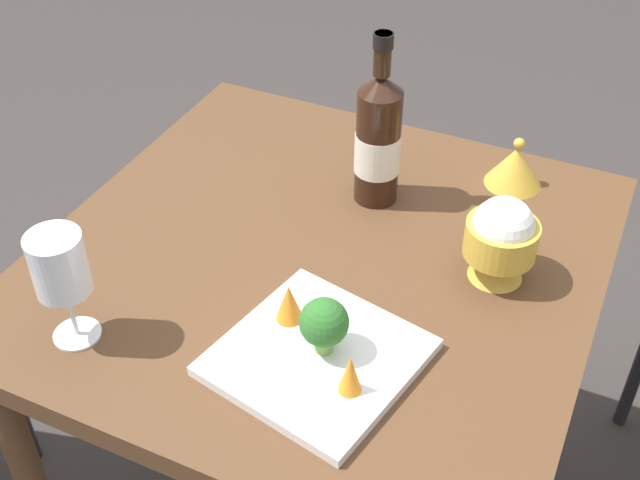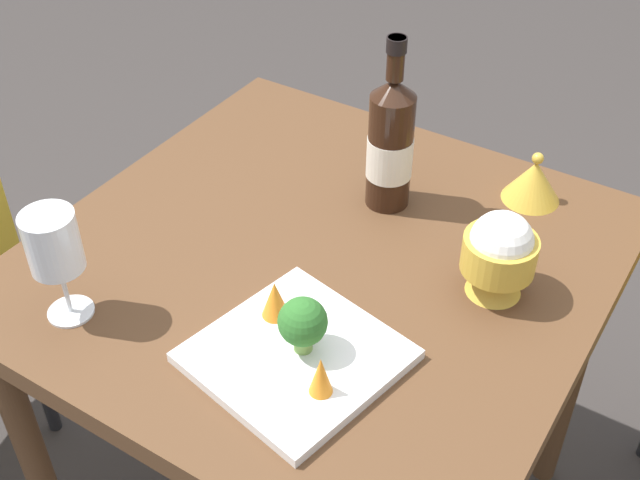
# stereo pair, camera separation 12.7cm
# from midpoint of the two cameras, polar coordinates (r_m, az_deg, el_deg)

# --- Properties ---
(dining_table) EXTENTS (0.86, 0.86, 0.75)m
(dining_table) POSITION_cam_midpoint_polar(r_m,az_deg,el_deg) (1.35, 2.70, -4.12)
(dining_table) COLOR brown
(dining_table) RESTS_ON ground_plane
(wine_bottle) EXTENTS (0.08, 0.08, 0.30)m
(wine_bottle) POSITION_cam_midpoint_polar(r_m,az_deg,el_deg) (1.35, 7.68, 6.65)
(wine_bottle) COLOR black
(wine_bottle) RESTS_ON dining_table
(wine_glass) EXTENTS (0.08, 0.08, 0.18)m
(wine_glass) POSITION_cam_midpoint_polar(r_m,az_deg,el_deg) (1.15, -15.24, -0.46)
(wine_glass) COLOR white
(wine_glass) RESTS_ON dining_table
(rice_bowl) EXTENTS (0.11, 0.11, 0.14)m
(rice_bowl) POSITION_cam_midpoint_polar(r_m,az_deg,el_deg) (1.22, 15.40, -1.03)
(rice_bowl) COLOR gold
(rice_bowl) RESTS_ON dining_table
(rice_bowl_lid) EXTENTS (0.10, 0.10, 0.09)m
(rice_bowl_lid) POSITION_cam_midpoint_polar(r_m,az_deg,el_deg) (1.45, 17.20, 3.91)
(rice_bowl_lid) COLOR gold
(rice_bowl_lid) RESTS_ON dining_table
(serving_plate) EXTENTS (0.30, 0.30, 0.02)m
(serving_plate) POSITION_cam_midpoint_polar(r_m,az_deg,el_deg) (1.12, 1.59, -8.28)
(serving_plate) COLOR white
(serving_plate) RESTS_ON dining_table
(broccoli_floret) EXTENTS (0.07, 0.07, 0.09)m
(broccoli_floret) POSITION_cam_midpoint_polar(r_m,az_deg,el_deg) (1.09, 2.15, -5.98)
(broccoli_floret) COLOR #729E4C
(broccoli_floret) RESTS_ON serving_plate
(carrot_garnish_left) EXTENTS (0.03, 0.03, 0.06)m
(carrot_garnish_left) POSITION_cam_midpoint_polar(r_m,az_deg,el_deg) (1.05, 3.57, -9.62)
(carrot_garnish_left) COLOR orange
(carrot_garnish_left) RESTS_ON serving_plate
(carrot_garnish_right) EXTENTS (0.04, 0.04, 0.06)m
(carrot_garnish_right) POSITION_cam_midpoint_polar(r_m,az_deg,el_deg) (1.15, -0.01, -4.30)
(carrot_garnish_right) COLOR orange
(carrot_garnish_right) RESTS_ON serving_plate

